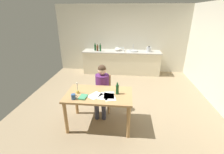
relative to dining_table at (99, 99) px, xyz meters
The scene contains 25 objects.
ground_plane 1.26m from the dining_table, 72.74° to the left, with size 5.20×5.20×0.04m, color #937F60.
wall_back 3.70m from the dining_table, 84.98° to the left, with size 5.20×0.12×2.60m, color beige.
kitchen_counter 3.29m from the dining_table, 84.42° to the left, with size 3.01×0.64×0.90m.
dining_table is the anchor object (origin of this frame).
chair_at_table 0.66m from the dining_table, 91.76° to the left, with size 0.40×0.40×0.88m.
person_seated 0.50m from the dining_table, 92.22° to the left, with size 0.32×0.59×1.19m.
coffee_mug 0.54m from the dining_table, 149.64° to the right, with size 0.12×0.08×0.11m.
candlestick 0.48m from the dining_table, behind, with size 0.06×0.06×0.24m.
book_magazine 0.36m from the dining_table, 146.88° to the right, with size 0.14×0.20×0.03m, color #439668.
paper_letter 0.24m from the dining_table, ahead, with size 0.21×0.30×0.00m, color white.
paper_bill 0.29m from the dining_table, 26.41° to the right, with size 0.21×0.30×0.00m, color white.
paper_envelope 0.15m from the dining_table, 132.07° to the right, with size 0.21×0.30×0.00m, color white.
paper_receipt 0.18m from the dining_table, 36.11° to the right, with size 0.21×0.30×0.00m, color white.
wine_bottle_on_table 0.43m from the dining_table, ahead, with size 0.06×0.06×0.25m.
sink_unit 3.37m from the dining_table, 76.84° to the left, with size 0.36×0.36×0.24m.
bottle_oil 3.37m from the dining_table, 102.44° to the left, with size 0.07×0.07×0.29m.
bottle_vinegar 3.29m from the dining_table, 100.92° to the left, with size 0.07×0.07×0.25m.
bottle_wine_red 3.26m from the dining_table, 98.97° to the left, with size 0.07×0.07×0.29m.
mixing_bowl 3.35m from the dining_table, 87.07° to the left, with size 0.26×0.26×0.12m, color white.
stovetop_kettle 3.56m from the dining_table, 67.41° to the left, with size 0.18×0.18×0.22m.
wine_glass_near_sink 3.46m from the dining_table, 83.68° to the left, with size 0.07×0.07×0.15m.
wine_glass_by_kettle 3.45m from the dining_table, 85.20° to the left, with size 0.07×0.07×0.15m.
wine_glass_back_left 3.44m from the dining_table, 87.40° to the left, with size 0.07×0.07×0.15m.
wine_glass_back_right 3.44m from the dining_table, 88.35° to the left, with size 0.07×0.07×0.15m.
teacup_on_counter 3.16m from the dining_table, 82.42° to the left, with size 0.11×0.07×0.10m.
Camera 1 is at (0.24, -3.87, 2.31)m, focal length 25.50 mm.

